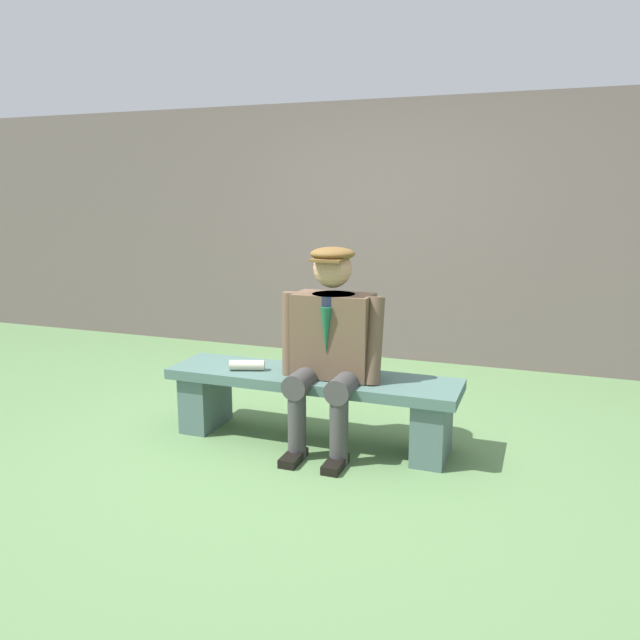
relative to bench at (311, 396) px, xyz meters
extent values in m
plane|color=#587E4B|center=(0.00, 0.00, -0.30)|extent=(30.00, 30.00, 0.00)
cube|color=#47665E|center=(0.00, 0.00, 0.11)|extent=(1.86, 0.46, 0.06)
cube|color=#4C6663|center=(-0.77, 0.00, -0.11)|extent=(0.19, 0.39, 0.38)
cube|color=#4C6663|center=(0.77, 0.00, -0.11)|extent=(0.19, 0.39, 0.38)
cube|color=brown|center=(-0.14, 0.00, 0.41)|extent=(0.48, 0.25, 0.51)
cylinder|color=#1E2338|center=(-0.14, 0.00, 0.63)|extent=(0.26, 0.26, 0.06)
cone|color=#195938|center=(-0.14, 0.13, 0.46)|extent=(0.07, 0.07, 0.28)
sphere|color=tan|center=(-0.14, 0.02, 0.82)|extent=(0.23, 0.23, 0.23)
ellipsoid|color=brown|center=(-0.14, 0.02, 0.91)|extent=(0.27, 0.27, 0.08)
cube|color=brown|center=(-0.14, 0.12, 0.88)|extent=(0.19, 0.10, 0.02)
cylinder|color=#3D3D3C|center=(-0.28, 0.14, 0.15)|extent=(0.15, 0.39, 0.15)
cylinder|color=#3D3D3C|center=(-0.28, 0.28, -0.07)|extent=(0.11, 0.11, 0.45)
cube|color=black|center=(-0.28, 0.34, -0.27)|extent=(0.10, 0.24, 0.05)
cylinder|color=brown|center=(-0.41, 0.04, 0.40)|extent=(0.11, 0.18, 0.53)
cylinder|color=#3D3D3C|center=(-0.01, 0.14, 0.15)|extent=(0.15, 0.39, 0.15)
cylinder|color=#3D3D3C|center=(-0.01, 0.28, -0.07)|extent=(0.11, 0.11, 0.45)
cube|color=black|center=(-0.01, 0.34, -0.27)|extent=(0.10, 0.24, 0.05)
cylinder|color=brown|center=(0.12, 0.04, 0.40)|extent=(0.11, 0.13, 0.52)
cylinder|color=beige|center=(0.42, 0.06, 0.18)|extent=(0.23, 0.13, 0.07)
cube|color=#665855|center=(0.00, -2.29, 0.89)|extent=(12.00, 0.24, 2.39)
camera|label=1|loc=(-1.35, 3.53, 1.26)|focal=35.14mm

